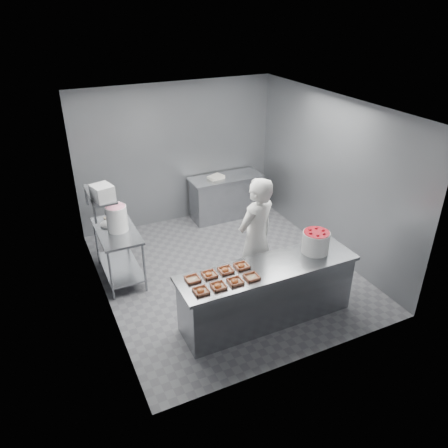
{
  "coord_description": "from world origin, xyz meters",
  "views": [
    {
      "loc": [
        -2.7,
        -5.62,
        4.2
      ],
      "look_at": [
        -0.14,
        -0.2,
        1.04
      ],
      "focal_mm": 35.0,
      "sensor_mm": 36.0,
      "label": 1
    }
  ],
  "objects": [
    {
      "name": "floor",
      "position": [
        0.0,
        0.0,
        0.0
      ],
      "size": [
        4.5,
        4.5,
        0.0
      ],
      "primitive_type": "plane",
      "color": "#4C4C51",
      "rests_on": "ground"
    },
    {
      "name": "ceiling",
      "position": [
        0.0,
        0.0,
        2.8
      ],
      "size": [
        4.5,
        4.5,
        0.0
      ],
      "primitive_type": "plane",
      "rotation": [
        3.14,
        0.0,
        0.0
      ],
      "color": "white",
      "rests_on": "wall_back"
    },
    {
      "name": "wall_back",
      "position": [
        0.0,
        2.25,
        1.4
      ],
      "size": [
        4.0,
        0.04,
        2.8
      ],
      "primitive_type": "cube",
      "color": "slate",
      "rests_on": "ground"
    },
    {
      "name": "wall_left",
      "position": [
        -2.0,
        0.0,
        1.4
      ],
      "size": [
        0.04,
        4.5,
        2.8
      ],
      "primitive_type": "cube",
      "color": "slate",
      "rests_on": "ground"
    },
    {
      "name": "wall_right",
      "position": [
        2.0,
        0.0,
        1.4
      ],
      "size": [
        0.04,
        4.5,
        2.8
      ],
      "primitive_type": "cube",
      "color": "slate",
      "rests_on": "ground"
    },
    {
      "name": "service_counter",
      "position": [
        0.0,
        -1.35,
        0.45
      ],
      "size": [
        2.6,
        0.7,
        0.9
      ],
      "color": "slate",
      "rests_on": "ground"
    },
    {
      "name": "prep_table",
      "position": [
        -1.65,
        0.6,
        0.59
      ],
      "size": [
        0.6,
        1.2,
        0.9
      ],
      "color": "slate",
      "rests_on": "ground"
    },
    {
      "name": "back_counter",
      "position": [
        0.9,
        1.9,
        0.45
      ],
      "size": [
        1.5,
        0.6,
        0.9
      ],
      "color": "slate",
      "rests_on": "ground"
    },
    {
      "name": "wall_shelf",
      "position": [
        -1.82,
        0.6,
        1.55
      ],
      "size": [
        0.35,
        0.9,
        0.03
      ],
      "primitive_type": "cube",
      "color": "slate",
      "rests_on": "wall_left"
    },
    {
      "name": "tray_0",
      "position": [
        -1.07,
        -1.49,
        0.92
      ],
      "size": [
        0.19,
        0.18,
        0.06
      ],
      "color": "#A17C62",
      "rests_on": "service_counter"
    },
    {
      "name": "tray_1",
      "position": [
        -0.83,
        -1.49,
        0.92
      ],
      "size": [
        0.19,
        0.18,
        0.06
      ],
      "color": "#A17C62",
      "rests_on": "service_counter"
    },
    {
      "name": "tray_2",
      "position": [
        -0.59,
        -1.49,
        0.92
      ],
      "size": [
        0.19,
        0.18,
        0.06
      ],
      "color": "#A17C62",
      "rests_on": "service_counter"
    },
    {
      "name": "tray_3",
      "position": [
        -0.34,
        -1.49,
        0.92
      ],
      "size": [
        0.19,
        0.18,
        0.04
      ],
      "color": "#A17C62",
      "rests_on": "service_counter"
    },
    {
      "name": "tray_4",
      "position": [
        -1.06,
        -1.21,
        0.92
      ],
      "size": [
        0.19,
        0.18,
        0.04
      ],
      "color": "#A17C62",
      "rests_on": "service_counter"
    },
    {
      "name": "tray_5",
      "position": [
        -0.83,
        -1.21,
        0.92
      ],
      "size": [
        0.19,
        0.18,
        0.06
      ],
      "color": "#A17C62",
      "rests_on": "service_counter"
    },
    {
      "name": "tray_6",
      "position": [
        -0.59,
        -1.21,
        0.92
      ],
      "size": [
        0.19,
        0.18,
        0.06
      ],
      "color": "#A17C62",
      "rests_on": "service_counter"
    },
    {
      "name": "tray_7",
      "position": [
        -0.35,
        -1.21,
        0.92
      ],
      "size": [
        0.19,
        0.18,
        0.06
      ],
      "color": "#A17C62",
      "rests_on": "service_counter"
    },
    {
      "name": "worker",
      "position": [
        0.12,
        -0.75,
        0.98
      ],
      "size": [
        0.83,
        0.69,
        1.96
      ],
      "primitive_type": "imported",
      "rotation": [
        0.0,
        0.0,
        3.5
      ],
      "color": "silver",
      "rests_on": "ground"
    },
    {
      "name": "strawberry_tub",
      "position": [
        0.8,
        -1.29,
        1.07
      ],
      "size": [
        0.39,
        0.39,
        0.32
      ],
      "color": "silver",
      "rests_on": "service_counter"
    },
    {
      "name": "glaze_bucket",
      "position": [
        -1.62,
        0.57,
        1.12
      ],
      "size": [
        0.34,
        0.33,
        0.5
      ],
      "color": "silver",
      "rests_on": "prep_table"
    },
    {
      "name": "bucket_lid",
      "position": [
        -1.7,
        0.81,
        0.91
      ],
      "size": [
        0.41,
        0.41,
        0.02
      ],
      "primitive_type": "cylinder",
      "rotation": [
        0.0,
        0.0,
        -0.37
      ],
      "color": "silver",
      "rests_on": "prep_table"
    },
    {
      "name": "rag",
      "position": [
        -1.66,
        1.04,
        0.91
      ],
      "size": [
        0.18,
        0.16,
        0.02
      ],
      "primitive_type": "cube",
      "rotation": [
        0.0,
        0.0,
        0.28
      ],
      "color": "#CCB28C",
      "rests_on": "prep_table"
    },
    {
      "name": "appliance",
      "position": [
        -1.82,
        0.33,
        1.68
      ],
      "size": [
        0.33,
        0.36,
        0.23
      ],
      "primitive_type": "cube",
      "rotation": [
        0.0,
        0.0,
        0.26
      ],
      "color": "gray",
      "rests_on": "wall_shelf"
    },
    {
      "name": "paper_stack",
      "position": [
        0.68,
        1.9,
        0.93
      ],
      "size": [
        0.34,
        0.28,
        0.06
      ],
      "primitive_type": "cube",
      "rotation": [
        0.0,
        0.0,
        0.22
      ],
      "color": "silver",
      "rests_on": "back_counter"
    }
  ]
}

